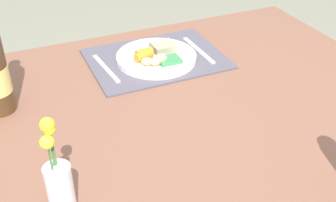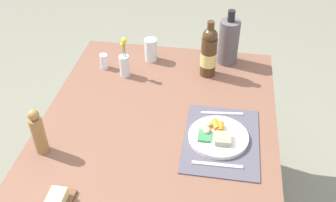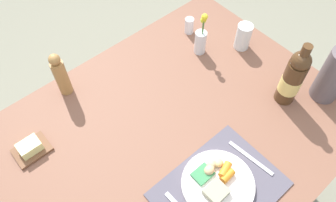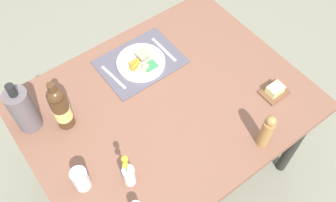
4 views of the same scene
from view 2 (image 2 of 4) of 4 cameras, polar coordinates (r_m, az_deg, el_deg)
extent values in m
cube|color=brown|center=(1.76, -1.57, -4.14)|extent=(1.37, 1.06, 0.04)
cylinder|color=#2A2924|center=(2.46, 11.65, -2.22)|extent=(0.06, 0.06, 0.72)
cylinder|color=#2A2924|center=(2.56, -9.08, -0.14)|extent=(0.06, 0.06, 0.72)
cube|color=#524D59|center=(1.70, 7.78, -5.64)|extent=(0.43, 0.32, 0.01)
cylinder|color=white|center=(1.69, 7.35, -5.19)|extent=(0.26, 0.26, 0.02)
cube|color=gray|center=(1.65, 8.02, -5.47)|extent=(0.07, 0.07, 0.03)
cylinder|color=orange|center=(1.70, 7.70, -3.77)|extent=(0.06, 0.03, 0.03)
cylinder|color=orange|center=(1.71, 6.99, -3.45)|extent=(0.06, 0.04, 0.03)
ellipsoid|color=tan|center=(1.68, 5.68, -4.30)|extent=(0.04, 0.03, 0.03)
ellipsoid|color=tan|center=(1.70, 5.39, -3.80)|extent=(0.04, 0.03, 0.03)
ellipsoid|color=#D9BD78|center=(1.71, 5.88, -3.34)|extent=(0.04, 0.03, 0.02)
cube|color=#37834D|center=(1.67, 5.37, -5.08)|extent=(0.07, 0.06, 0.01)
cube|color=silver|center=(1.59, 7.20, -9.20)|extent=(0.02, 0.20, 0.00)
cube|color=silver|center=(1.82, 7.89, -1.78)|extent=(0.03, 0.19, 0.00)
cylinder|color=#4A3019|center=(2.02, 5.91, 6.41)|extent=(0.08, 0.08, 0.21)
sphere|color=#4A3019|center=(1.96, 6.15, 9.45)|extent=(0.08, 0.08, 0.08)
cylinder|color=#4A3019|center=(1.94, 6.23, 10.52)|extent=(0.04, 0.04, 0.07)
cylinder|color=#E7CC6D|center=(2.03, 5.90, 6.15)|extent=(0.08, 0.08, 0.07)
cylinder|color=#A97941|center=(1.66, -18.30, -4.76)|extent=(0.05, 0.05, 0.17)
sphere|color=#A97941|center=(1.60, -19.06, -1.94)|extent=(0.05, 0.05, 0.05)
cylinder|color=silver|center=(2.04, -6.35, 5.10)|extent=(0.05, 0.05, 0.12)
cylinder|color=#3F7233|center=(2.01, -6.22, 6.22)|extent=(0.00, 0.00, 0.21)
sphere|color=yellow|center=(1.96, -6.43, 8.81)|extent=(0.03, 0.03, 0.03)
cylinder|color=#3F7233|center=(2.01, -6.23, 6.05)|extent=(0.00, 0.00, 0.20)
sphere|color=yellow|center=(1.96, -6.43, 8.50)|extent=(0.02, 0.02, 0.02)
cylinder|color=#3F7233|center=(2.03, -6.44, 5.99)|extent=(0.00, 0.00, 0.18)
sphere|color=#CEE033|center=(1.98, -6.63, 8.20)|extent=(0.03, 0.03, 0.03)
cylinder|color=silver|center=(2.15, -2.51, 7.47)|extent=(0.07, 0.07, 0.13)
cylinder|color=silver|center=(2.17, -2.49, 6.90)|extent=(0.06, 0.06, 0.07)
cylinder|color=white|center=(2.12, -9.32, 5.74)|extent=(0.04, 0.04, 0.08)
cylinder|color=#605558|center=(2.13, 8.81, 8.50)|extent=(0.11, 0.11, 0.24)
cylinder|color=black|center=(2.06, 9.23, 12.15)|extent=(0.04, 0.04, 0.06)
cube|color=#E4E28D|center=(1.49, -15.93, -13.52)|extent=(0.08, 0.06, 0.04)
camera|label=1|loc=(2.08, -25.48, 20.81)|focal=45.96mm
camera|label=3|loc=(0.85, 29.65, 31.22)|focal=35.40mm
camera|label=4|loc=(2.18, -29.34, 44.32)|focal=39.57mm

